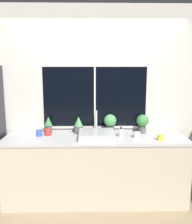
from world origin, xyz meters
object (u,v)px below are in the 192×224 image
(potted_plant_far_left, at_px, (48,124))
(potted_plant_far_right, at_px, (143,122))
(potted_plant_center_left, at_px, (79,125))
(mug_red, at_px, (48,132))
(mug_white, at_px, (137,135))
(mug_blue, at_px, (39,133))
(mug_yellow, at_px, (161,138))
(sink, at_px, (97,134))
(potted_plant_center_right, at_px, (110,122))
(soap_bottle, at_px, (121,133))

(potted_plant_far_left, height_order, potted_plant_far_right, potted_plant_far_right)
(potted_plant_center_left, distance_m, mug_red, 0.44)
(mug_red, bearing_deg, mug_white, -6.35)
(mug_red, bearing_deg, mug_blue, -169.65)
(potted_plant_far_left, xyz_separation_m, mug_red, (0.01, -0.11, -0.09))
(mug_blue, distance_m, mug_yellow, 1.63)
(mug_red, relative_size, mug_yellow, 1.03)
(potted_plant_far_right, distance_m, mug_yellow, 0.43)
(sink, height_order, potted_plant_center_left, sink)
(potted_plant_center_left, relative_size, mug_yellow, 2.84)
(mug_yellow, xyz_separation_m, mug_white, (-0.28, 0.13, 0.00))
(sink, height_order, mug_white, sink)
(potted_plant_far_right, bearing_deg, mug_red, -175.26)
(potted_plant_center_right, bearing_deg, mug_red, -172.75)
(sink, xyz_separation_m, mug_red, (-0.68, 0.13, -0.00))
(sink, distance_m, potted_plant_center_right, 0.33)
(sink, height_order, potted_plant_far_left, sink)
(mug_red, xyz_separation_m, mug_yellow, (1.50, -0.27, -0.01))
(potted_plant_center_right, relative_size, mug_red, 3.10)
(potted_plant_center_left, bearing_deg, potted_plant_center_right, 0.00)
(potted_plant_center_left, relative_size, mug_white, 2.82)
(mug_blue, bearing_deg, mug_red, 10.35)
(sink, distance_m, potted_plant_far_left, 0.73)
(mug_white, bearing_deg, potted_plant_center_left, 162.77)
(potted_plant_center_right, relative_size, mug_blue, 3.28)
(potted_plant_center_right, height_order, mug_blue, potted_plant_center_right)
(potted_plant_far_right, relative_size, soap_bottle, 1.90)
(potted_plant_center_right, bearing_deg, sink, -129.16)
(potted_plant_far_left, xyz_separation_m, mug_white, (1.22, -0.25, -0.10))
(sink, relative_size, potted_plant_far_right, 1.77)
(mug_blue, height_order, mug_white, mug_blue)
(sink, xyz_separation_m, mug_yellow, (0.82, -0.14, -0.01))
(sink, relative_size, mug_yellow, 5.51)
(potted_plant_center_left, distance_m, mug_yellow, 1.14)
(mug_blue, bearing_deg, mug_white, -4.92)
(potted_plant_center_right, relative_size, potted_plant_far_right, 1.02)
(mug_red, distance_m, mug_blue, 0.12)
(potted_plant_center_right, height_order, mug_white, potted_plant_center_right)
(potted_plant_far_left, bearing_deg, mug_red, -86.94)
(soap_bottle, xyz_separation_m, mug_white, (0.21, -0.04, -0.02))
(potted_plant_far_left, height_order, potted_plant_center_right, potted_plant_center_right)
(mug_white, bearing_deg, potted_plant_far_right, 63.94)
(potted_plant_far_right, height_order, mug_blue, potted_plant_far_right)
(mug_red, bearing_deg, potted_plant_center_left, 14.73)
(potted_plant_center_left, distance_m, potted_plant_far_right, 0.92)
(soap_bottle, distance_m, mug_red, 1.01)
(mug_white, bearing_deg, mug_red, 173.65)
(sink, bearing_deg, mug_white, -0.51)
(potted_plant_far_right, bearing_deg, mug_yellow, -67.01)
(sink, height_order, mug_yellow, sink)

